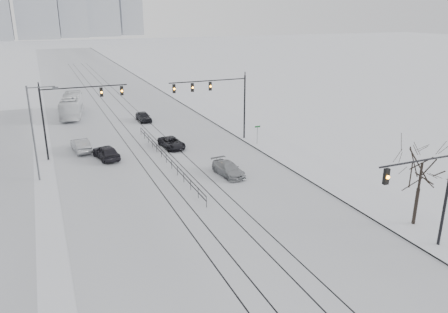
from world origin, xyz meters
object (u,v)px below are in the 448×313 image
sedan_nb_front (172,143)px  sedan_nb_far (144,117)px  sedan_sb_outer (81,145)px  sedan_sb_inner (106,152)px  sedan_nb_right (228,169)px  traffic_mast_near (430,188)px  box_truck (72,106)px  bare_tree (421,169)px

sedan_nb_front → sedan_nb_far: bearing=83.4°
sedan_sb_outer → sedan_nb_front: 10.34m
sedan_sb_inner → sedan_nb_far: (7.65, 15.33, -0.10)m
sedan_nb_front → sedan_nb_right: (2.51, -10.88, 0.03)m
sedan_sb_outer → sedan_nb_far: (9.90, 11.42, -0.07)m
traffic_mast_near → sedan_nb_far: bearing=101.5°
sedan_sb_inner → sedan_nb_front: bearing=177.0°
traffic_mast_near → box_truck: bearing=109.5°
traffic_mast_near → sedan_sb_inner: bearing=120.6°
traffic_mast_near → sedan_nb_front: (-8.71, 28.96, -3.94)m
traffic_mast_near → sedan_nb_right: size_ratio=1.55×
box_truck → sedan_sb_outer: bearing=97.1°
traffic_mast_near → sedan_nb_front: traffic_mast_near is taller
sedan_nb_far → box_truck: bearing=136.6°
traffic_mast_near → sedan_sb_outer: 36.97m
box_truck → sedan_nb_front: bearing=122.1°
sedan_nb_far → box_truck: (-9.24, 7.77, 0.90)m
sedan_nb_right → box_truck: bearing=103.8°
sedan_sb_outer → sedan_nb_right: sedan_sb_outer is taller
bare_tree → sedan_sb_inner: size_ratio=1.32×
sedan_nb_front → sedan_nb_far: size_ratio=1.11×
sedan_sb_outer → sedan_sb_inner: bearing=113.8°
sedan_sb_inner → sedan_nb_right: 14.10m
sedan_nb_front → sedan_sb_inner: bearing=-178.1°
sedan_sb_inner → sedan_nb_front: size_ratio=1.03×
traffic_mast_near → bare_tree: (2.41, 3.00, -0.07)m
sedan_nb_far → bare_tree: bearing=-77.7°
sedan_nb_front → box_truck: size_ratio=0.39×
sedan_sb_inner → box_truck: box_truck is taller
bare_tree → box_truck: bearing=113.1°
sedan_nb_right → box_truck: 34.87m
bare_tree → box_truck: bare_tree is taller
sedan_nb_front → sedan_nb_far: 14.14m
sedan_nb_far → sedan_sb_inner: bearing=-119.9°
sedan_nb_front → box_truck: (-9.32, 21.91, 0.97)m
bare_tree → sedan_nb_front: (-11.13, 25.96, -3.87)m
traffic_mast_near → sedan_nb_right: traffic_mast_near is taller
sedan_sb_inner → sedan_sb_outer: sedan_sb_inner is taller
sedan_nb_right → sedan_sb_outer: bearing=126.5°
sedan_nb_front → sedan_nb_right: size_ratio=0.99×
bare_tree → sedan_nb_right: 17.78m
traffic_mast_near → sedan_sb_outer: traffic_mast_near is taller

